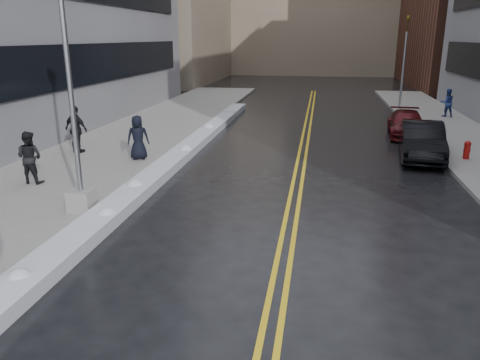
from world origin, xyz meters
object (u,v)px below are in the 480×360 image
at_px(fire_hydrant, 467,149).
at_px(car_maroon, 407,124).
at_px(pedestrian_c, 138,137).
at_px(pedestrian_d, 76,129).
at_px(pedestrian_east, 447,103).
at_px(car_black, 422,141).
at_px(lamppost, 74,127).
at_px(traffic_signal, 404,59).
at_px(pedestrian_b, 29,157).

relative_size(fire_hydrant, car_maroon, 0.17).
xyz_separation_m(pedestrian_c, pedestrian_d, (-2.94, 0.62, 0.11)).
bearing_deg(pedestrian_east, car_black, 62.97).
xyz_separation_m(lamppost, car_black, (10.61, 8.29, -1.78)).
relative_size(traffic_signal, car_maroon, 1.40).
distance_m(fire_hydrant, pedestrian_east, 10.99).
xyz_separation_m(lamppost, car_maroon, (10.80, 13.02, -1.91)).
bearing_deg(fire_hydrant, pedestrian_b, -159.01).
distance_m(traffic_signal, car_black, 14.01).
xyz_separation_m(fire_hydrant, traffic_signal, (-0.50, 14.00, 2.85)).
height_order(lamppost, car_black, lamppost).
relative_size(traffic_signal, pedestrian_east, 3.59).
height_order(pedestrian_b, car_maroon, pedestrian_b).
height_order(pedestrian_d, pedestrian_east, pedestrian_d).
distance_m(lamppost, pedestrian_east, 23.55).
distance_m(lamppost, pedestrian_d, 7.42).
height_order(pedestrian_d, car_black, pedestrian_d).
distance_m(pedestrian_b, car_maroon, 17.51).
height_order(lamppost, pedestrian_east, lamppost).
distance_m(fire_hydrant, pedestrian_d, 15.91).
height_order(traffic_signal, pedestrian_d, traffic_signal).
height_order(traffic_signal, pedestrian_b, traffic_signal).
bearing_deg(pedestrian_east, pedestrian_d, 26.39).
bearing_deg(fire_hydrant, car_black, 170.10).
bearing_deg(lamppost, traffic_signal, 61.79).
xyz_separation_m(lamppost, pedestrian_b, (-2.93, 2.16, -1.51)).
distance_m(traffic_signal, pedestrian_d, 22.00).
relative_size(traffic_signal, pedestrian_d, 3.06).
height_order(lamppost, traffic_signal, lamppost).
relative_size(lamppost, pedestrian_b, 4.38).
bearing_deg(pedestrian_east, car_maroon, 51.85).
bearing_deg(car_maroon, car_black, -87.66).
relative_size(pedestrian_c, car_black, 0.38).
xyz_separation_m(traffic_signal, car_maroon, (-1.00, -8.98, -2.78)).
distance_m(pedestrian_d, car_maroon, 15.79).
relative_size(pedestrian_b, pedestrian_east, 1.04).
distance_m(lamppost, pedestrian_c, 5.98).
height_order(pedestrian_b, car_black, pedestrian_b).
distance_m(pedestrian_b, pedestrian_east, 23.80).
bearing_deg(pedestrian_east, fire_hydrant, 71.86).
height_order(lamppost, car_maroon, lamppost).
xyz_separation_m(lamppost, fire_hydrant, (12.30, 8.00, -1.98)).
bearing_deg(traffic_signal, fire_hydrant, -87.95).
distance_m(lamppost, fire_hydrant, 14.81).
bearing_deg(traffic_signal, pedestrian_c, -127.32).
bearing_deg(pedestrian_d, car_maroon, -138.01).
height_order(car_black, car_maroon, car_black).
bearing_deg(pedestrian_d, traffic_signal, -117.35).
distance_m(lamppost, car_maroon, 17.03).
xyz_separation_m(car_black, car_maroon, (0.19, 4.73, -0.13)).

